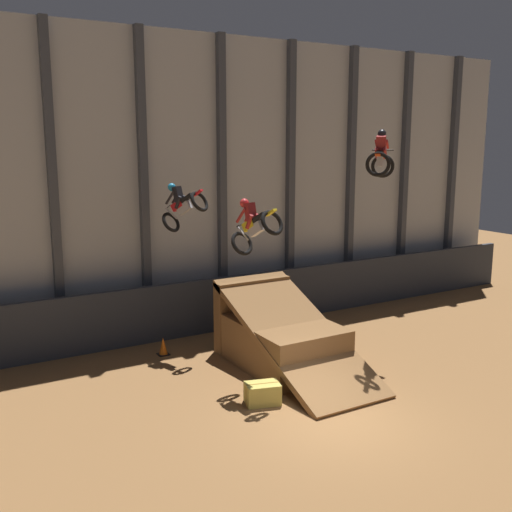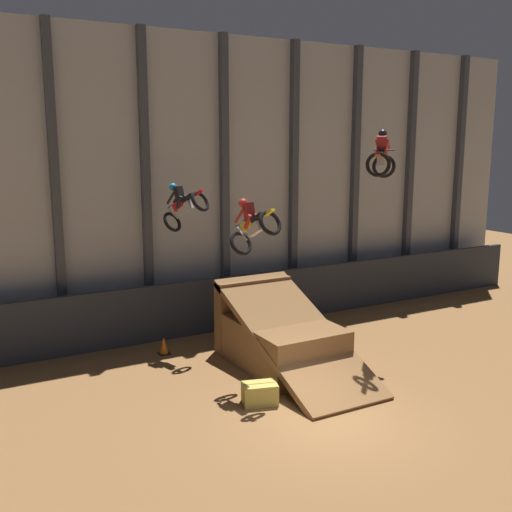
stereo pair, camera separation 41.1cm
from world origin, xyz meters
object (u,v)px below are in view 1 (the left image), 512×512
Objects in this scene: rider_bike_left_air at (182,206)px; rider_bike_right_air at (381,158)px; dirt_ramp at (278,336)px; traffic_cone_near_ramp at (323,338)px; traffic_cone_arena_edge at (163,346)px; hay_bale_trackside at (263,393)px; rider_bike_center_air at (254,226)px.

rider_bike_right_air reaches higher than rider_bike_left_air.
traffic_cone_near_ramp is (2.13, 0.55, -0.57)m from dirt_ramp.
traffic_cone_near_ramp is 5.37m from traffic_cone_arena_edge.
hay_bale_trackside is (-0.03, -5.19, -4.51)m from rider_bike_left_air.
rider_bike_center_air is 1.09× the size of rider_bike_right_air.
hay_bale_trackside is (-0.54, -1.39, -4.28)m from rider_bike_center_air.
dirt_ramp is at bearing 20.53° from rider_bike_center_air.
rider_bike_center_air is 4.53m from hay_bale_trackside.
dirt_ramp is at bearing -154.49° from rider_bike_right_air.
rider_bike_left_air reaches higher than hay_bale_trackside.
dirt_ramp is at bearing -40.46° from traffic_cone_arena_edge.
hay_bale_trackside is at bearing -130.09° from dirt_ramp.
traffic_cone_near_ramp is 1.00× the size of traffic_cone_arena_edge.
traffic_cone_arena_edge is (-1.45, 3.41, -4.28)m from rider_bike_center_air.
dirt_ramp reaches higher than traffic_cone_near_ramp.
rider_bike_right_air is at bearing -22.09° from dirt_ramp.
rider_bike_right_air is 7.87m from hay_bale_trackside.
dirt_ramp is 3.25× the size of rider_bike_center_air.
traffic_cone_arena_edge is at bearing -164.58° from rider_bike_right_air.
rider_bike_right_air is at bearing -32.19° from traffic_cone_arena_edge.
rider_bike_center_air reaches higher than traffic_cone_near_ramp.
traffic_cone_near_ramp is (4.07, -2.30, -4.51)m from rider_bike_left_air.
rider_bike_right_air reaches higher than rider_bike_center_air.
rider_bike_center_air is at bearing -110.98° from rider_bike_left_air.
rider_bike_left_air is at bearing 124.20° from dirt_ramp.
rider_bike_center_air is 1.74× the size of hay_bale_trackside.
rider_bike_right_air is (4.31, -0.22, 1.80)m from rider_bike_center_air.
rider_bike_center_air is (0.51, -3.80, -0.23)m from rider_bike_left_air.
rider_bike_left_air reaches higher than traffic_cone_near_ramp.
rider_bike_left_air is 3.84m from rider_bike_center_air.
rider_bike_right_air is 9.13m from traffic_cone_arena_edge.
hay_bale_trackside is at bearing -118.96° from rider_bike_left_air.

